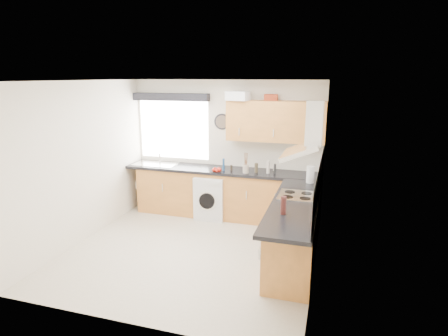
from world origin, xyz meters
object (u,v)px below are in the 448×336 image
(oven, at_px, (296,228))
(extractor_hood, at_px, (308,136))
(upper_cabinets, at_px, (276,121))
(washing_machine, at_px, (212,197))

(oven, bearing_deg, extractor_hood, -0.00)
(upper_cabinets, distance_m, washing_machine, 1.80)
(oven, bearing_deg, washing_machine, 146.38)
(upper_cabinets, bearing_deg, oven, -67.46)
(extractor_hood, distance_m, washing_machine, 2.48)
(washing_machine, bearing_deg, extractor_hood, -34.35)
(extractor_hood, bearing_deg, washing_machine, 147.91)
(washing_machine, bearing_deg, upper_cabinets, 9.25)
(oven, distance_m, washing_machine, 1.99)
(extractor_hood, bearing_deg, oven, 180.00)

